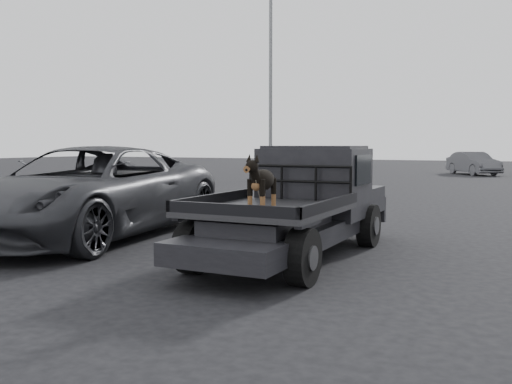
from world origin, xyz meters
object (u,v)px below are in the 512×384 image
at_px(flatbed_ute, 294,229).
at_px(floodlight_near, 271,27).
at_px(parked_suv, 88,192).
at_px(dog, 262,184).
at_px(distant_car_a, 473,163).

distance_m(flatbed_ute, floodlight_near, 21.85).
height_order(parked_suv, floodlight_near, floodlight_near).
xyz_separation_m(parked_suv, floodlight_near, (-4.57, 18.43, 6.91)).
bearing_deg(dog, distant_car_a, 90.21).
bearing_deg(dog, flatbed_ute, 97.01).
height_order(dog, floodlight_near, floodlight_near).
xyz_separation_m(flatbed_ute, distant_car_a, (0.09, 28.04, 0.23)).
xyz_separation_m(dog, distant_car_a, (-0.11, 29.64, -0.60)).
bearing_deg(floodlight_near, distant_car_a, 46.46).
relative_size(flatbed_ute, dog, 7.30).
distance_m(dog, parked_suv, 4.90).
height_order(flatbed_ute, floodlight_near, floodlight_near).
distance_m(flatbed_ute, distant_car_a, 28.05).
bearing_deg(distant_car_a, flatbed_ute, -124.71).
relative_size(parked_suv, distant_car_a, 1.55).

